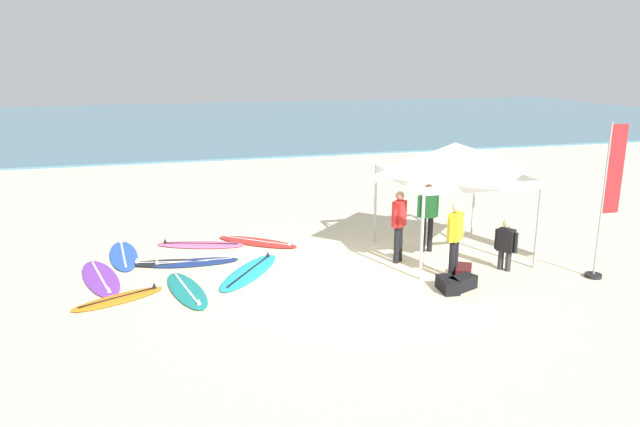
# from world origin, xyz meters

# --- Properties ---
(ground_plane) EXTENTS (80.00, 80.00, 0.00)m
(ground_plane) POSITION_xyz_m (0.00, 0.00, 0.00)
(ground_plane) COLOR beige
(sea) EXTENTS (80.00, 36.00, 0.10)m
(sea) POSITION_xyz_m (0.00, 33.70, 0.05)
(sea) COLOR teal
(sea) RESTS_ON ground
(canopy_tent) EXTENTS (2.96, 2.96, 2.75)m
(canopy_tent) POSITION_xyz_m (2.42, 0.54, 2.39)
(canopy_tent) COLOR #B7B7BC
(canopy_tent) RESTS_ON ground
(surfboard_orange) EXTENTS (1.90, 1.26, 0.19)m
(surfboard_orange) POSITION_xyz_m (-5.26, -0.36, 0.04)
(surfboard_orange) COLOR orange
(surfboard_orange) RESTS_ON ground
(surfboard_black) EXTENTS (2.03, 0.87, 0.19)m
(surfboard_black) POSITION_xyz_m (-4.19, 1.54, 0.04)
(surfboard_black) COLOR black
(surfboard_black) RESTS_ON ground
(surfboard_red) EXTENTS (2.15, 1.90, 0.19)m
(surfboard_red) POSITION_xyz_m (-1.98, 2.63, 0.04)
(surfboard_red) COLOR red
(surfboard_red) RESTS_ON ground
(surfboard_cyan) EXTENTS (1.98, 2.47, 0.19)m
(surfboard_cyan) POSITION_xyz_m (-2.52, 0.48, 0.04)
(surfboard_cyan) COLOR #23B2CC
(surfboard_cyan) RESTS_ON ground
(surfboard_navy) EXTENTS (2.07, 0.62, 0.19)m
(surfboard_navy) POSITION_xyz_m (-3.68, 1.44, 0.04)
(surfboard_navy) COLOR navy
(surfboard_navy) RESTS_ON ground
(surfboard_blue) EXTENTS (0.88, 2.45, 0.19)m
(surfboard_blue) POSITION_xyz_m (-5.30, 2.42, 0.04)
(surfboard_blue) COLOR blue
(surfboard_blue) RESTS_ON ground
(surfboard_purple) EXTENTS (1.26, 2.60, 0.19)m
(surfboard_purple) POSITION_xyz_m (-5.71, 0.94, 0.04)
(surfboard_purple) COLOR purple
(surfboard_purple) RESTS_ON ground
(surfboard_pink) EXTENTS (2.32, 1.26, 0.19)m
(surfboard_pink) POSITION_xyz_m (-3.43, 2.79, 0.04)
(surfboard_pink) COLOR pink
(surfboard_pink) RESTS_ON ground
(surfboard_teal) EXTENTS (1.05, 2.31, 0.19)m
(surfboard_teal) POSITION_xyz_m (-3.94, -0.27, 0.04)
(surfboard_teal) COLOR #19847F
(surfboard_teal) RESTS_ON ground
(person_green) EXTENTS (0.55, 0.25, 1.71)m
(person_green) POSITION_xyz_m (1.96, 0.87, 0.99)
(person_green) COLOR black
(person_green) RESTS_ON ground
(person_red) EXTENTS (0.43, 0.41, 1.71)m
(person_red) POSITION_xyz_m (0.98, 0.32, 0.99)
(person_red) COLOR black
(person_red) RESTS_ON ground
(person_yellow) EXTENTS (0.45, 0.40, 1.71)m
(person_yellow) POSITION_xyz_m (1.71, -1.02, 0.99)
(person_yellow) COLOR black
(person_yellow) RESTS_ON ground
(person_black) EXTENTS (0.38, 0.48, 1.20)m
(person_black) POSITION_xyz_m (3.10, -0.83, 0.66)
(person_black) COLOR #2D2D33
(person_black) RESTS_ON ground
(banner_flag) EXTENTS (0.60, 0.36, 3.40)m
(banner_flag) POSITION_xyz_m (4.85, -1.76, 1.57)
(banner_flag) COLOR #99999E
(banner_flag) RESTS_ON ground
(gear_bag_near_tent) EXTENTS (0.59, 0.68, 0.28)m
(gear_bag_near_tent) POSITION_xyz_m (1.94, -1.07, 0.14)
(gear_bag_near_tent) COLOR #4C1919
(gear_bag_near_tent) RESTS_ON ground
(gear_bag_by_pole) EXTENTS (0.68, 0.53, 0.28)m
(gear_bag_by_pole) POSITION_xyz_m (1.62, -1.63, 0.14)
(gear_bag_by_pole) COLOR black
(gear_bag_by_pole) RESTS_ON ground
(gear_bag_on_sand) EXTENTS (0.37, 0.62, 0.28)m
(gear_bag_on_sand) POSITION_xyz_m (1.27, -1.65, 0.14)
(gear_bag_on_sand) COLOR black
(gear_bag_on_sand) RESTS_ON ground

